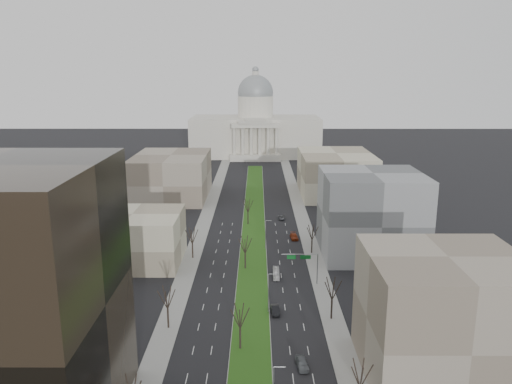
{
  "coord_description": "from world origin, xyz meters",
  "views": [
    {
      "loc": [
        1.28,
        -45.94,
        51.86
      ],
      "look_at": [
        0.82,
        107.99,
        14.61
      ],
      "focal_mm": 35.0,
      "sensor_mm": 36.0,
      "label": 1
    }
  ],
  "objects_px": {
    "car_grey_near": "(302,363)",
    "car_black": "(275,310)",
    "car_grey_far": "(281,218)",
    "car_red": "(294,237)",
    "box_van": "(276,273)"
  },
  "relations": [
    {
      "from": "car_grey_near",
      "to": "box_van",
      "type": "bearing_deg",
      "value": 87.88
    },
    {
      "from": "car_black",
      "to": "car_grey_far",
      "type": "bearing_deg",
      "value": 82.53
    },
    {
      "from": "car_grey_far",
      "to": "car_red",
      "type": "bearing_deg",
      "value": -83.67
    },
    {
      "from": "car_grey_near",
      "to": "car_black",
      "type": "relative_size",
      "value": 1.01
    },
    {
      "from": "car_grey_near",
      "to": "car_grey_far",
      "type": "relative_size",
      "value": 1.08
    },
    {
      "from": "car_grey_near",
      "to": "car_black",
      "type": "distance_m",
      "value": 21.04
    },
    {
      "from": "car_grey_far",
      "to": "box_van",
      "type": "relative_size",
      "value": 0.68
    },
    {
      "from": "car_red",
      "to": "car_grey_far",
      "type": "xyz_separation_m",
      "value": [
        -3.05,
        21.71,
        -0.16
      ]
    },
    {
      "from": "car_grey_near",
      "to": "car_grey_far",
      "type": "xyz_separation_m",
      "value": [
        0.58,
        92.56,
        -0.2
      ]
    },
    {
      "from": "car_red",
      "to": "car_grey_far",
      "type": "bearing_deg",
      "value": 93.98
    },
    {
      "from": "car_black",
      "to": "car_red",
      "type": "bearing_deg",
      "value": 77.48
    },
    {
      "from": "car_black",
      "to": "car_grey_near",
      "type": "bearing_deg",
      "value": -82.42
    },
    {
      "from": "car_black",
      "to": "box_van",
      "type": "bearing_deg",
      "value": 83.57
    },
    {
      "from": "car_grey_far",
      "to": "box_van",
      "type": "bearing_deg",
      "value": -95.83
    },
    {
      "from": "car_grey_far",
      "to": "box_van",
      "type": "distance_m",
      "value": 51.91
    }
  ]
}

